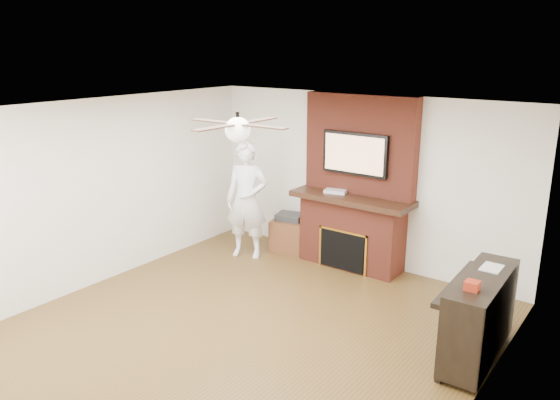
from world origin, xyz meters
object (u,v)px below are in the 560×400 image
Objects in this scene: piano at (479,315)px; person at (247,200)px; side_table at (290,233)px; fireplace at (355,200)px.

person is at bearing 165.85° from piano.
side_table is 0.45× the size of piano.
side_table is at bearing 155.45° from piano.
fireplace reaches higher than person.
fireplace is at bearing 3.30° from person.
side_table is at bearing 36.52° from person.
person is 3.87m from piano.
person is 2.82× the size of side_table.
side_table is (-1.10, -0.07, -0.72)m from fireplace.
side_table is (0.38, 0.59, -0.62)m from person.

